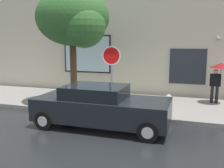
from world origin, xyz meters
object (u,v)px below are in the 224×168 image
(fire_hydrant, at_px, (168,103))
(street_tree, at_px, (75,20))
(parked_car, at_px, (101,107))
(stop_sign, at_px, (112,65))
(pedestrian_with_umbrella, at_px, (219,71))

(fire_hydrant, height_order, street_tree, street_tree)
(parked_car, bearing_deg, stop_sign, 94.45)
(pedestrian_with_umbrella, height_order, street_tree, street_tree)
(fire_hydrant, relative_size, pedestrian_with_umbrella, 0.39)
(parked_car, bearing_deg, street_tree, 131.68)
(parked_car, height_order, stop_sign, stop_sign)
(street_tree, bearing_deg, parked_car, -48.32)
(parked_car, relative_size, stop_sign, 1.76)
(fire_hydrant, height_order, pedestrian_with_umbrella, pedestrian_with_umbrella)
(street_tree, bearing_deg, fire_hydrant, -2.95)
(pedestrian_with_umbrella, distance_m, stop_sign, 5.03)
(pedestrian_with_umbrella, relative_size, stop_sign, 0.71)
(fire_hydrant, xyz_separation_m, street_tree, (-4.16, 0.21, 3.39))
(parked_car, distance_m, pedestrian_with_umbrella, 6.00)
(fire_hydrant, height_order, stop_sign, stop_sign)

